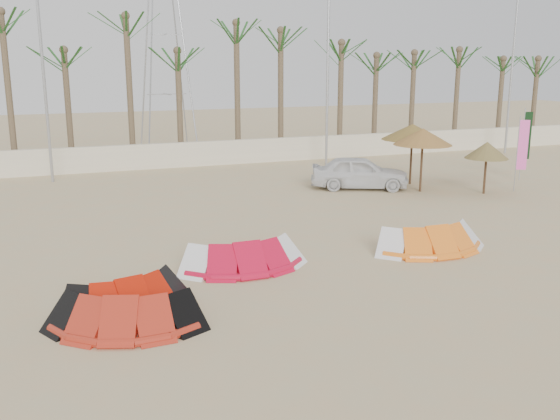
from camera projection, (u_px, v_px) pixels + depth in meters
name	position (u px, v px, depth m)	size (l,w,h in m)	color
ground	(383.00, 334.00, 12.91)	(120.00, 120.00, 0.00)	tan
boundary_wall	(172.00, 155.00, 32.74)	(60.00, 0.30, 1.30)	beige
palm_line	(174.00, 42.00, 32.97)	(52.00, 4.00, 7.70)	brown
lamp_b	(43.00, 54.00, 27.66)	(1.25, 0.14, 11.00)	#A5A8AD
lamp_c	(329.00, 55.00, 32.50)	(1.25, 0.14, 11.00)	#A5A8AD
lamp_d	(514.00, 56.00, 36.64)	(1.25, 0.14, 11.00)	#A5A8AD
pylon	(169.00, 151.00, 38.69)	(3.00, 3.00, 14.00)	#A5A8AD
kite_red_left	(126.00, 290.00, 14.24)	(3.27, 2.10, 0.90)	#B61605
kite_red_mid	(122.00, 307.00, 13.25)	(3.61, 2.39, 0.90)	#AA2616
kite_red_right	(241.00, 252.00, 17.06)	(3.44, 1.57, 0.90)	red
kite_orange	(426.00, 235.00, 18.67)	(3.46, 1.59, 0.90)	orange
parasol_left	(423.00, 137.00, 26.35)	(2.50, 2.50, 2.72)	#4C331E
parasol_mid	(487.00, 150.00, 26.05)	(1.81, 1.81, 2.21)	#4C331E
parasol_right	(412.00, 132.00, 27.97)	(2.78, 2.78, 2.74)	#4C331E
flag_pink	(521.00, 147.00, 26.51)	(0.44, 0.18, 3.25)	#A5A8AD
flag_green	(526.00, 138.00, 29.03)	(0.45, 0.07, 3.39)	#A5A8AD
car	(360.00, 172.00, 27.35)	(1.71, 4.25, 1.45)	silver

